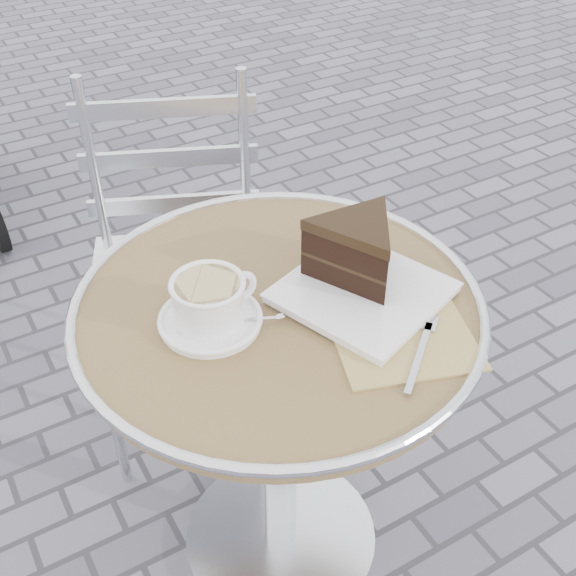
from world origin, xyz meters
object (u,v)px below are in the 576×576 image
cake_plate_set (359,260)px  bistro_chair (175,228)px  cappuccino_set (210,305)px  cafe_table (279,371)px

cake_plate_set → bistro_chair: 0.62m
cake_plate_set → cappuccino_set: bearing=150.6°
bistro_chair → cake_plate_set: bearing=-54.5°
cappuccino_set → bistro_chair: bistro_chair is taller
cafe_table → cappuccino_set: (-0.12, 0.01, 0.20)m
cappuccino_set → bistro_chair: (0.14, 0.52, -0.20)m
cappuccino_set → cake_plate_set: size_ratio=0.45×
cafe_table → cappuccino_set: bearing=174.9°
cafe_table → cake_plate_set: (0.14, -0.03, 0.23)m
cake_plate_set → bistro_chair: bistro_chair is taller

